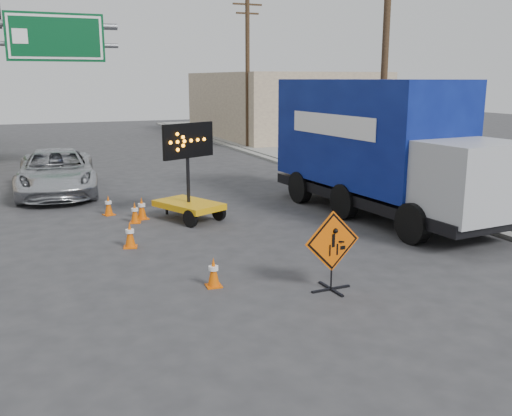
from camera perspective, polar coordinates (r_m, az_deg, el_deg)
ground at (r=10.58m, az=6.59°, el=-10.68°), size 100.00×100.00×0.00m
curb_right at (r=26.66m, az=4.68°, el=3.85°), size 0.40×60.00×0.12m
sidewalk_right at (r=27.76m, az=8.93°, el=4.13°), size 4.00×60.00×0.15m
building_right_far at (r=42.41m, az=2.54°, el=10.26°), size 10.00×14.00×4.60m
highway_gantry at (r=26.43m, az=-22.24°, el=13.80°), size 6.18×0.38×6.90m
utility_pole_near at (r=22.45m, az=12.73°, el=13.76°), size 1.80×0.26×9.00m
utility_pole_far at (r=34.88m, az=-0.85°, el=13.63°), size 1.80×0.26×9.00m
construction_sign at (r=11.54m, az=7.62°, el=-4.06°), size 1.25×0.89×1.66m
arrow_board at (r=17.34m, az=-6.76°, el=0.93°), size 1.98×2.39×2.93m
pickup_truck at (r=22.36m, az=-19.33°, el=3.41°), size 3.13×6.08×1.64m
box_truck at (r=18.09m, az=12.29°, el=5.20°), size 3.34×8.97×4.18m
cone_a at (r=11.84m, az=-4.27°, el=-6.40°), size 0.34×0.34×0.63m
cone_b at (r=14.82m, az=-12.50°, el=-2.61°), size 0.40×0.40×0.67m
cone_c at (r=17.32m, az=-12.02°, el=-0.43°), size 0.39×0.39×0.63m
cone_d at (r=17.73m, az=-11.35°, el=0.00°), size 0.39×0.39×0.69m
cone_e at (r=18.48m, az=-14.54°, el=0.28°), size 0.41×0.41×0.64m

